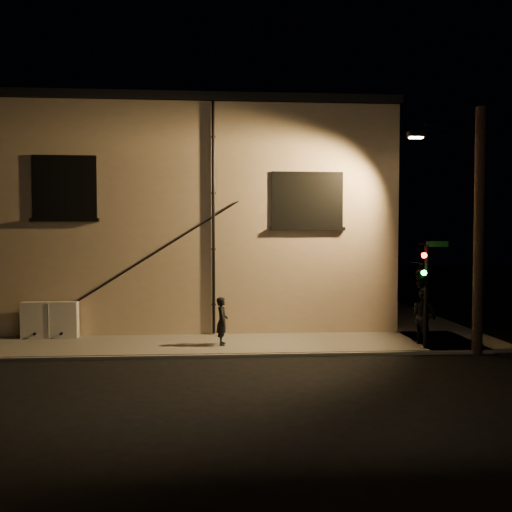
{
  "coord_description": "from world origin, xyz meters",
  "views": [
    {
      "loc": [
        -1.47,
        -15.0,
        3.7
      ],
      "look_at": [
        -0.35,
        1.8,
        3.0
      ],
      "focal_mm": 35.0,
      "sensor_mm": 36.0,
      "label": 1
    }
  ],
  "objects": [
    {
      "name": "ground",
      "position": [
        0.0,
        0.0,
        0.0
      ],
      "size": [
        90.0,
        90.0,
        0.0
      ],
      "primitive_type": "plane",
      "color": "black"
    },
    {
      "name": "streetlamp_pole",
      "position": [
        6.36,
        -0.01,
        4.02
      ],
      "size": [
        2.04,
        1.4,
        7.63
      ],
      "color": "black",
      "rests_on": "ground"
    },
    {
      "name": "utility_cabinet",
      "position": [
        -7.5,
        2.7,
        0.75
      ],
      "size": [
        1.92,
        0.32,
        1.26
      ],
      "primitive_type": "cube",
      "color": "silver",
      "rests_on": "sidewalk"
    },
    {
      "name": "pedestrian_b",
      "position": [
        5.15,
        0.91,
        1.04
      ],
      "size": [
        0.97,
        1.08,
        1.85
      ],
      "primitive_type": "imported",
      "rotation": [
        0.0,
        0.0,
        1.92
      ],
      "color": "black",
      "rests_on": "sidewalk"
    },
    {
      "name": "pedestrian_a",
      "position": [
        -1.5,
        1.18,
        0.9
      ],
      "size": [
        0.38,
        0.57,
        1.56
      ],
      "primitive_type": "imported",
      "rotation": [
        0.0,
        0.0,
        1.58
      ],
      "color": "black",
      "rests_on": "sidewalk"
    },
    {
      "name": "sidewalk",
      "position": [
        1.22,
        4.39,
        0.06
      ],
      "size": [
        21.0,
        16.0,
        0.12
      ],
      "color": "slate",
      "rests_on": "ground"
    },
    {
      "name": "building",
      "position": [
        -3.0,
        8.99,
        4.4
      ],
      "size": [
        16.2,
        12.23,
        8.8
      ],
      "color": "beige",
      "rests_on": "ground"
    },
    {
      "name": "traffic_signal",
      "position": [
        4.74,
        0.19,
        2.4
      ],
      "size": [
        1.16,
        1.97,
        3.39
      ],
      "color": "black",
      "rests_on": "sidewalk"
    }
  ]
}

